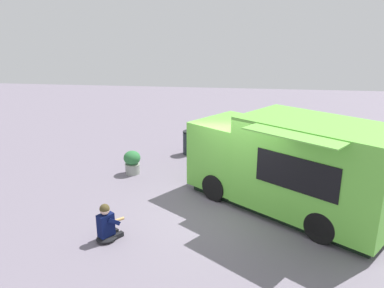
% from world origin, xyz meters
% --- Properties ---
extents(ground_plane, '(40.00, 40.00, 0.00)m').
position_xyz_m(ground_plane, '(0.00, 0.00, 0.00)').
color(ground_plane, slate).
extents(food_truck, '(5.65, 4.96, 2.57)m').
position_xyz_m(food_truck, '(-1.64, -0.35, 1.24)').
color(food_truck, '#65BF3F').
rests_on(food_truck, ground_plane).
extents(person_customer, '(0.68, 0.75, 0.93)m').
position_xyz_m(person_customer, '(2.72, 1.76, 0.38)').
color(person_customer, black).
rests_on(person_customer, ground_plane).
extents(planter_flowering_near, '(0.56, 0.56, 0.79)m').
position_xyz_m(planter_flowering_near, '(3.26, -2.33, 0.42)').
color(planter_flowering_near, gray).
rests_on(planter_flowering_near, ground_plane).
extents(planter_flowering_far, '(0.57, 0.57, 0.78)m').
position_xyz_m(planter_flowering_far, '(-0.24, -4.63, 0.40)').
color(planter_flowering_far, '#455450').
rests_on(planter_flowering_far, ground_plane).
extents(trash_bin, '(0.52, 0.52, 0.95)m').
position_xyz_m(trash_bin, '(1.62, -4.57, 0.48)').
color(trash_bin, '#20272D').
rests_on(trash_bin, ground_plane).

